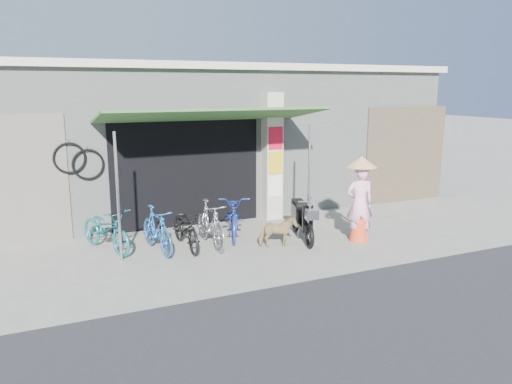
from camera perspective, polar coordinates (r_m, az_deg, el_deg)
name	(u,v)px	position (r m, az deg, el deg)	size (l,w,h in m)	color
ground	(287,251)	(9.71, 3.51, -6.80)	(80.00, 80.00, 0.00)	gray
road_strip	(472,369)	(6.42, 23.42, -18.04)	(80.00, 6.00, 0.01)	#323234
bicycle_shop	(202,134)	(13.97, -6.16, 6.57)	(12.30, 5.30, 3.66)	gray
shop_pillar	(272,156)	(11.88, 1.79, 4.08)	(0.42, 0.44, 3.00)	#BFB4A3
awning	(212,117)	(10.35, -5.03, 8.56)	(4.60, 1.88, 2.72)	#2F5B28
neighbour_right	(405,155)	(14.30, 16.70, 4.11)	(2.60, 0.06, 2.60)	brown
bike_teal	(106,229)	(10.04, -16.77, -4.10)	(0.57, 1.63, 0.86)	#196970
bike_blue	(157,230)	(9.75, -11.29, -4.23)	(0.41, 1.46, 0.88)	#215398
bike_black	(186,228)	(9.88, -7.99, -4.09)	(0.54, 1.56, 0.82)	black
bike_silver	(210,224)	(9.91, -5.26, -3.63)	(0.44, 1.54, 0.93)	#B6B6BB
bike_navy	(234,215)	(10.55, -2.55, -2.61)	(0.62, 1.79, 0.94)	navy
street_dog	(277,232)	(9.86, 2.46, -4.61)	(0.33, 0.73, 0.62)	#A08554
moped	(302,219)	(10.40, 5.27, -3.05)	(0.66, 1.66, 0.96)	black
nun	(360,199)	(10.36, 11.77, -0.84)	(0.66, 0.64, 1.76)	#F3A4C4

